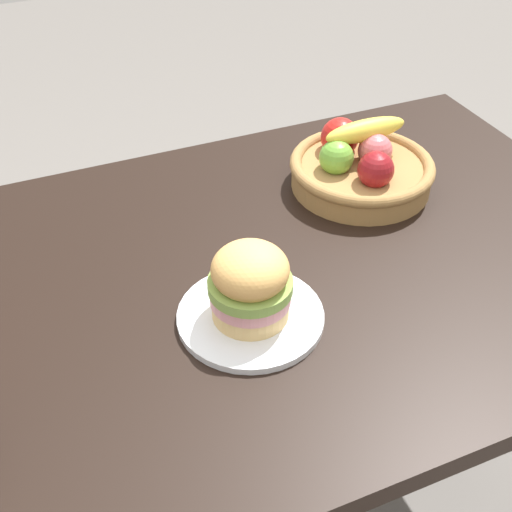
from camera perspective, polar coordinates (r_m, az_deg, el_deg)
ground_plane at (r=1.74m, az=0.45°, el=-20.24°), size 8.00×8.00×0.00m
dining_table at (r=1.23m, az=0.60°, el=-4.63°), size 1.40×0.90×0.75m
plate at (r=1.07m, az=-0.47°, el=-5.17°), size 0.23×0.23×0.01m
sandwich at (r=1.02m, az=-0.49°, el=-2.36°), size 0.13×0.13×0.13m
fruit_basket at (r=1.37m, az=8.88°, el=7.57°), size 0.29×0.29×0.14m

